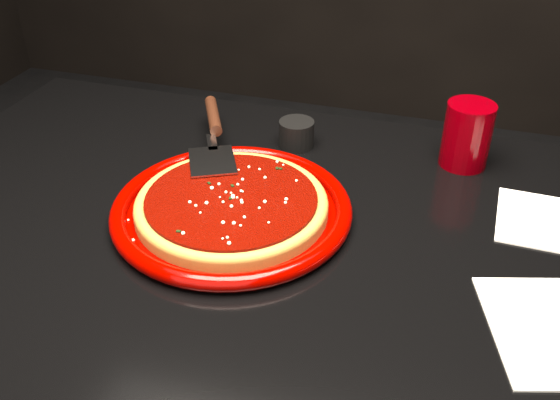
# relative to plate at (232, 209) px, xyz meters

# --- Properties ---
(plate) EXTENTS (0.41, 0.41, 0.02)m
(plate) POSITION_rel_plate_xyz_m (0.00, 0.00, 0.00)
(plate) COLOR #6F0100
(plate) RESTS_ON table
(pizza_crust) EXTENTS (0.33, 0.33, 0.01)m
(pizza_crust) POSITION_rel_plate_xyz_m (-0.00, 0.00, 0.00)
(pizza_crust) COLOR olive
(pizza_crust) RESTS_ON plate
(pizza_crust_rim) EXTENTS (0.33, 0.33, 0.02)m
(pizza_crust_rim) POSITION_rel_plate_xyz_m (-0.00, 0.00, 0.01)
(pizza_crust_rim) COLOR olive
(pizza_crust_rim) RESTS_ON plate
(pizza_sauce) EXTENTS (0.29, 0.29, 0.01)m
(pizza_sauce) POSITION_rel_plate_xyz_m (-0.00, 0.00, 0.02)
(pizza_sauce) COLOR #660600
(pizza_sauce) RESTS_ON plate
(parmesan_dusting) EXTENTS (0.23, 0.23, 0.01)m
(parmesan_dusting) POSITION_rel_plate_xyz_m (-0.00, -0.00, 0.02)
(parmesan_dusting) COLOR #F2E7BC
(parmesan_dusting) RESTS_ON plate
(basil_flecks) EXTENTS (0.21, 0.21, 0.00)m
(basil_flecks) POSITION_rel_plate_xyz_m (-0.00, -0.00, 0.02)
(basil_flecks) COLOR black
(basil_flecks) RESTS_ON plate
(pizza_server) EXTENTS (0.20, 0.29, 0.02)m
(pizza_server) POSITION_rel_plate_xyz_m (-0.08, 0.15, 0.03)
(pizza_server) COLOR silver
(pizza_server) RESTS_ON plate
(cup) EXTENTS (0.08, 0.08, 0.10)m
(cup) POSITION_rel_plate_xyz_m (0.29, 0.24, 0.04)
(cup) COLOR #790006
(cup) RESTS_ON table
(napkin_b) EXTENTS (0.13, 0.14, 0.00)m
(napkin_b) POSITION_rel_plate_xyz_m (0.41, 0.11, -0.01)
(napkin_b) COLOR white
(napkin_b) RESTS_ON table
(ramekin) EXTENTS (0.06, 0.06, 0.04)m
(ramekin) POSITION_rel_plate_xyz_m (0.03, 0.22, 0.01)
(ramekin) COLOR black
(ramekin) RESTS_ON table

